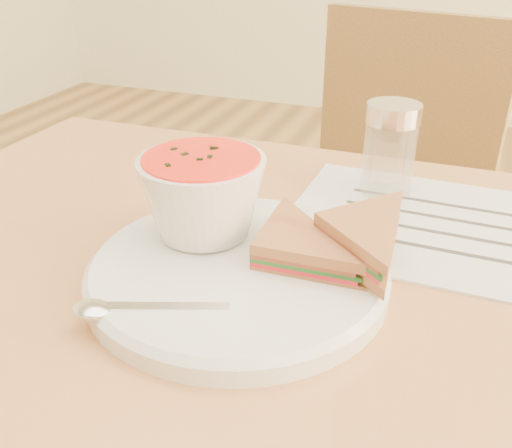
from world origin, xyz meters
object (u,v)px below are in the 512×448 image
at_px(plate, 238,274).
at_px(soup_bowl, 203,200).
at_px(chair_far, 361,246).
at_px(condiment_shaker, 389,151).

bearing_deg(plate, soup_bowl, 143.62).
bearing_deg(plate, chair_far, 88.89).
relative_size(chair_far, plate, 3.30).
bearing_deg(soup_bowl, plate, -36.38).
bearing_deg(chair_far, soup_bowl, 98.80).
relative_size(chair_far, condiment_shaker, 8.07).
distance_m(chair_far, condiment_shaker, 0.55).
distance_m(chair_far, plate, 0.71).
bearing_deg(plate, condiment_shaker, 67.97).
distance_m(soup_bowl, condiment_shaker, 0.24).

